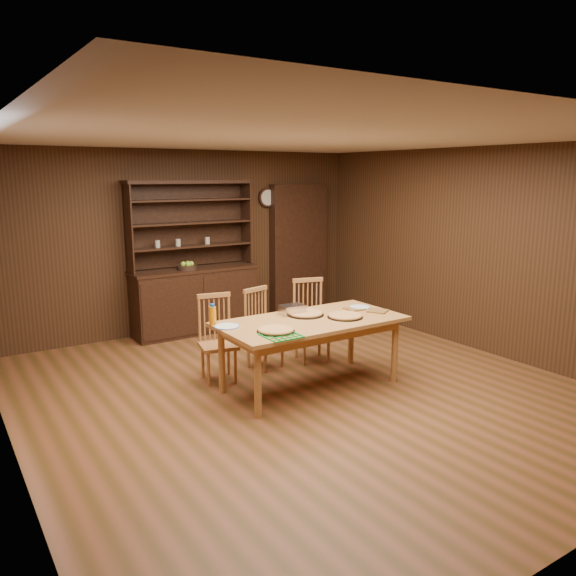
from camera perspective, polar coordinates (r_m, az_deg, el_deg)
floor at (r=6.02m, az=1.56°, el=-10.46°), size 6.00×6.00×0.00m
room_shell at (r=5.63m, az=1.65°, el=4.61°), size 6.00×6.00×6.00m
china_hutch at (r=8.18m, az=-9.45°, el=-0.37°), size 1.84×0.52×2.17m
doorway at (r=9.14m, az=1.07°, el=3.91°), size 1.00×0.18×2.10m
wall_clock at (r=8.82m, az=-2.12°, el=9.17°), size 0.30×0.05×0.30m
dining_table at (r=5.94m, az=2.32°, el=-3.94°), size 1.97×0.98×0.75m
chair_left at (r=6.28m, az=-7.26°, el=-4.74°), size 0.46×0.45×0.96m
chair_center at (r=6.64m, az=-2.76°, el=-3.82°), size 0.47×0.46×0.95m
chair_right at (r=6.90m, az=2.27°, el=-2.97°), size 0.49×0.48×1.00m
pizza_left at (r=5.46m, az=-1.24°, el=-4.29°), size 0.37×0.37×0.04m
pizza_right at (r=6.02m, az=5.82°, el=-2.84°), size 0.38×0.38×0.04m
pizza_center at (r=6.09m, az=1.80°, el=-2.62°), size 0.40×0.40×0.04m
cooling_rack at (r=5.32m, az=-0.71°, el=-4.82°), size 0.38×0.38×0.01m
plate_left at (r=5.65m, az=-6.22°, el=-3.90°), size 0.26×0.26×0.02m
plate_right at (r=6.48m, az=7.32°, el=-1.94°), size 0.24×0.24×0.02m
foil_dish at (r=6.13m, az=0.44°, el=-2.21°), size 0.27×0.20×0.10m
juice_bottle at (r=5.74m, az=-7.66°, el=-2.75°), size 0.07×0.07×0.22m
pot_holder_a at (r=6.33m, az=9.10°, el=-2.31°), size 0.28×0.28×0.02m
pot_holder_b at (r=6.39m, az=6.74°, el=-2.12°), size 0.19×0.19×0.01m
fruit_bowl at (r=8.00m, az=-10.22°, el=2.17°), size 0.28×0.28×0.12m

